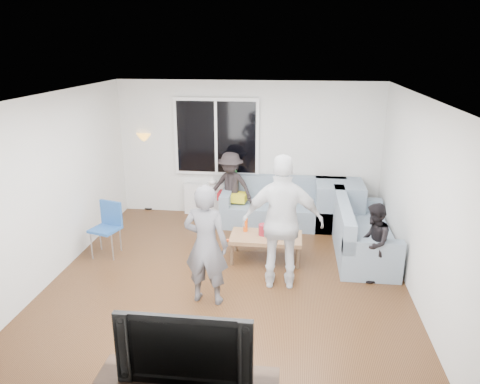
# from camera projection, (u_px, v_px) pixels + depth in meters

# --- Properties ---
(floor) EXTENTS (5.00, 5.50, 0.04)m
(floor) POSITION_uv_depth(u_px,v_px,m) (228.00, 282.00, 6.54)
(floor) COLOR #56351C
(floor) RESTS_ON ground
(ceiling) EXTENTS (5.00, 5.50, 0.04)m
(ceiling) POSITION_uv_depth(u_px,v_px,m) (226.00, 95.00, 5.73)
(ceiling) COLOR white
(ceiling) RESTS_ON ground
(wall_back) EXTENTS (5.00, 0.04, 2.60)m
(wall_back) POSITION_uv_depth(u_px,v_px,m) (248.00, 150.00, 8.75)
(wall_back) COLOR silver
(wall_back) RESTS_ON ground
(wall_front) EXTENTS (5.00, 0.04, 2.60)m
(wall_front) POSITION_uv_depth(u_px,v_px,m) (175.00, 307.00, 3.52)
(wall_front) COLOR silver
(wall_front) RESTS_ON ground
(wall_left) EXTENTS (0.04, 5.50, 2.60)m
(wall_left) POSITION_uv_depth(u_px,v_px,m) (50.00, 188.00, 6.42)
(wall_left) COLOR silver
(wall_left) RESTS_ON ground
(wall_right) EXTENTS (0.04, 5.50, 2.60)m
(wall_right) POSITION_uv_depth(u_px,v_px,m) (422.00, 202.00, 5.85)
(wall_right) COLOR silver
(wall_right) RESTS_ON ground
(window_frame) EXTENTS (1.62, 0.06, 1.47)m
(window_frame) POSITION_uv_depth(u_px,v_px,m) (216.00, 137.00, 8.67)
(window_frame) COLOR white
(window_frame) RESTS_ON wall_back
(window_glass) EXTENTS (1.50, 0.02, 1.35)m
(window_glass) POSITION_uv_depth(u_px,v_px,m) (216.00, 137.00, 8.63)
(window_glass) COLOR black
(window_glass) RESTS_ON window_frame
(window_mullion) EXTENTS (0.05, 0.03, 1.35)m
(window_mullion) POSITION_uv_depth(u_px,v_px,m) (216.00, 137.00, 8.62)
(window_mullion) COLOR white
(window_mullion) RESTS_ON window_frame
(radiator) EXTENTS (1.30, 0.12, 0.62)m
(radiator) POSITION_uv_depth(u_px,v_px,m) (217.00, 199.00, 9.01)
(radiator) COLOR silver
(radiator) RESTS_ON floor
(potted_plant) EXTENTS (0.22, 0.19, 0.35)m
(potted_plant) POSITION_uv_depth(u_px,v_px,m) (232.00, 177.00, 8.80)
(potted_plant) COLOR #2B6B2F
(potted_plant) RESTS_ON radiator
(vase) EXTENTS (0.19, 0.19, 0.16)m
(vase) POSITION_uv_depth(u_px,v_px,m) (212.00, 181.00, 8.87)
(vase) COLOR white
(vase) RESTS_ON radiator
(sofa_back_section) EXTENTS (2.30, 0.85, 0.85)m
(sofa_back_section) POSITION_uv_depth(u_px,v_px,m) (284.00, 203.00, 8.47)
(sofa_back_section) COLOR slate
(sofa_back_section) RESTS_ON floor
(sofa_right_section) EXTENTS (2.00, 0.85, 0.85)m
(sofa_right_section) POSITION_uv_depth(u_px,v_px,m) (364.00, 229.00, 7.28)
(sofa_right_section) COLOR slate
(sofa_right_section) RESTS_ON floor
(sofa_corner) EXTENTS (0.85, 0.85, 0.85)m
(sofa_corner) POSITION_uv_depth(u_px,v_px,m) (339.00, 205.00, 8.35)
(sofa_corner) COLOR slate
(sofa_corner) RESTS_ON floor
(cushion_yellow) EXTENTS (0.42, 0.37, 0.14)m
(cushion_yellow) POSITION_uv_depth(u_px,v_px,m) (237.00, 197.00, 8.52)
(cushion_yellow) COLOR gold
(cushion_yellow) RESTS_ON sofa_back_section
(cushion_red) EXTENTS (0.37, 0.32, 0.13)m
(cushion_red) POSITION_uv_depth(u_px,v_px,m) (228.00, 195.00, 8.62)
(cushion_red) COLOR maroon
(cushion_red) RESTS_ON sofa_back_section
(coffee_table) EXTENTS (1.11, 0.61, 0.40)m
(coffee_table) POSITION_uv_depth(u_px,v_px,m) (266.00, 248.00, 7.14)
(coffee_table) COLOR #996E4A
(coffee_table) RESTS_ON floor
(pitcher) EXTENTS (0.17, 0.17, 0.17)m
(pitcher) POSITION_uv_depth(u_px,v_px,m) (264.00, 230.00, 7.09)
(pitcher) COLOR maroon
(pitcher) RESTS_ON coffee_table
(side_chair) EXTENTS (0.50, 0.50, 0.86)m
(side_chair) POSITION_uv_depth(u_px,v_px,m) (105.00, 230.00, 7.22)
(side_chair) COLOR #225095
(side_chair) RESTS_ON floor
(floor_lamp) EXTENTS (0.32, 0.32, 1.56)m
(floor_lamp) POSITION_uv_depth(u_px,v_px,m) (147.00, 172.00, 9.18)
(floor_lamp) COLOR #F9A22F
(floor_lamp) RESTS_ON floor
(player_left) EXTENTS (0.63, 0.46, 1.60)m
(player_left) POSITION_uv_depth(u_px,v_px,m) (206.00, 245.00, 5.80)
(player_left) COLOR #4F4E54
(player_left) RESTS_ON floor
(player_right) EXTENTS (1.12, 0.50, 1.88)m
(player_right) POSITION_uv_depth(u_px,v_px,m) (283.00, 223.00, 6.15)
(player_right) COLOR silver
(player_right) RESTS_ON floor
(spectator_right) EXTENTS (0.55, 0.64, 1.15)m
(spectator_right) POSITION_uv_depth(u_px,v_px,m) (373.00, 243.00, 6.41)
(spectator_right) COLOR black
(spectator_right) RESTS_ON floor
(spectator_back) EXTENTS (0.97, 0.72, 1.35)m
(spectator_back) POSITION_uv_depth(u_px,v_px,m) (231.00, 188.00, 8.53)
(spectator_back) COLOR black
(spectator_back) RESTS_ON floor
(television) EXTENTS (1.18, 0.15, 0.68)m
(television) POSITION_uv_depth(u_px,v_px,m) (187.00, 343.00, 3.93)
(television) COLOR black
(television) RESTS_ON tv_console
(bottle_d) EXTENTS (0.07, 0.07, 0.23)m
(bottle_d) POSITION_uv_depth(u_px,v_px,m) (278.00, 232.00, 6.91)
(bottle_d) COLOR #CB5D12
(bottle_d) RESTS_ON coffee_table
(bottle_a) EXTENTS (0.07, 0.07, 0.22)m
(bottle_a) POSITION_uv_depth(u_px,v_px,m) (245.00, 225.00, 7.22)
(bottle_a) COLOR #F1500E
(bottle_a) RESTS_ON coffee_table
(bottle_c) EXTENTS (0.07, 0.07, 0.22)m
(bottle_c) POSITION_uv_depth(u_px,v_px,m) (272.00, 225.00, 7.19)
(bottle_c) COLOR black
(bottle_c) RESTS_ON coffee_table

